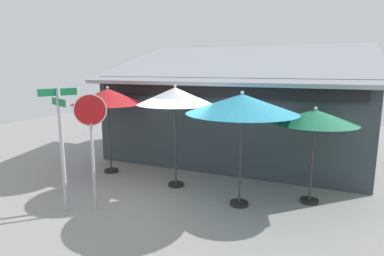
{
  "coord_description": "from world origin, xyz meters",
  "views": [
    {
      "loc": [
        3.74,
        -7.08,
        3.28
      ],
      "look_at": [
        0.18,
        1.2,
        1.6
      ],
      "focal_mm": 30.24,
      "sensor_mm": 36.0,
      "label": 1
    }
  ],
  "objects": [
    {
      "name": "ground_plane",
      "position": [
        0.0,
        0.0,
        -0.05
      ],
      "size": [
        28.0,
        28.0,
        0.1
      ],
      "primitive_type": "cube",
      "color": "gray"
    },
    {
      "name": "patio_umbrella_ivory_center",
      "position": [
        -0.1,
        0.71,
        2.52
      ],
      "size": [
        2.06,
        2.06,
        2.84
      ],
      "color": "black",
      "rests_on": "ground"
    },
    {
      "name": "stop_sign",
      "position": [
        -1.12,
        -1.46,
        1.88
      ],
      "size": [
        0.58,
        0.45,
        2.72
      ],
      "color": "#A8AAB2",
      "rests_on": "ground"
    },
    {
      "name": "patio_umbrella_forest_green_far_right",
      "position": [
        3.44,
        0.99,
        2.12
      ],
      "size": [
        1.99,
        1.99,
        2.38
      ],
      "color": "black",
      "rests_on": "ground"
    },
    {
      "name": "patio_umbrella_teal_right",
      "position": [
        1.88,
        0.14,
        2.46
      ],
      "size": [
        2.6,
        2.6,
        2.77
      ],
      "color": "black",
      "rests_on": "ground"
    },
    {
      "name": "patio_umbrella_crimson_left",
      "position": [
        -2.56,
        1.02,
        2.41
      ],
      "size": [
        2.23,
        2.23,
        2.73
      ],
      "color": "black",
      "rests_on": "ground"
    },
    {
      "name": "cafe_building",
      "position": [
        0.61,
        4.51,
        1.6
      ],
      "size": [
        9.16,
        5.43,
        4.22
      ],
      "color": "#333D42",
      "rests_on": "ground"
    },
    {
      "name": "street_sign_post",
      "position": [
        -1.77,
        -1.72,
        1.75
      ],
      "size": [
        0.76,
        0.82,
        2.86
      ],
      "color": "#A8AAB2",
      "rests_on": "ground"
    }
  ]
}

